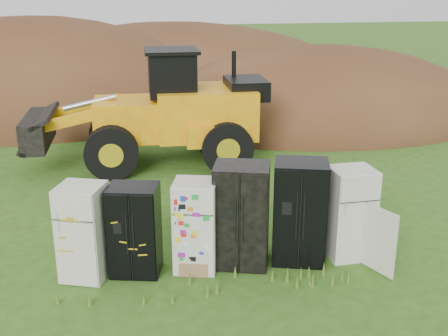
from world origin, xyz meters
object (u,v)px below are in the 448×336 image
at_px(fridge_black_side, 135,230).
at_px(wheel_loader, 144,109).
at_px(fridge_open_door, 350,213).
at_px(fridge_sticker, 196,226).
at_px(fridge_dark_mid, 241,215).
at_px(fridge_leftmost, 84,232).
at_px(fridge_black_right, 300,212).

bearing_deg(fridge_black_side, wheel_loader, 99.23).
relative_size(fridge_open_door, wheel_loader, 0.26).
bearing_deg(fridge_sticker, wheel_loader, 110.64).
bearing_deg(fridge_sticker, fridge_dark_mid, 18.26).
bearing_deg(wheel_loader, fridge_leftmost, -100.90).
relative_size(fridge_black_side, fridge_dark_mid, 0.86).
distance_m(fridge_sticker, wheel_loader, 6.56).
distance_m(fridge_black_right, wheel_loader, 7.01).
bearing_deg(fridge_sticker, fridge_black_side, -167.62).
distance_m(fridge_black_right, fridge_open_door, 1.00).
xyz_separation_m(fridge_dark_mid, fridge_open_door, (2.11, -0.06, -0.09)).
relative_size(fridge_black_side, fridge_sticker, 0.98).
distance_m(fridge_leftmost, fridge_black_side, 0.90).
bearing_deg(fridge_black_right, fridge_leftmost, -163.97).
bearing_deg(fridge_dark_mid, wheel_loader, 119.78).
relative_size(fridge_dark_mid, fridge_open_door, 1.10).
xyz_separation_m(fridge_open_door, wheel_loader, (-3.62, 6.49, 0.76)).
xyz_separation_m(fridge_black_side, wheel_loader, (0.46, 6.43, 0.82)).
height_order(fridge_black_side, fridge_black_right, fridge_black_right).
relative_size(fridge_black_side, fridge_open_door, 0.94).
distance_m(fridge_dark_mid, fridge_open_door, 2.12).
height_order(fridge_leftmost, fridge_open_door, fridge_open_door).
bearing_deg(fridge_black_side, fridge_sticker, 10.74).
xyz_separation_m(fridge_leftmost, fridge_black_side, (0.90, -0.00, -0.04)).
relative_size(fridge_sticker, fridge_open_door, 0.96).
relative_size(fridge_leftmost, fridge_black_right, 0.89).
bearing_deg(fridge_black_right, fridge_open_door, 15.57).
bearing_deg(fridge_black_side, fridge_dark_mid, 13.32).
distance_m(fridge_black_side, fridge_dark_mid, 1.97).
relative_size(fridge_dark_mid, fridge_black_right, 0.99).
height_order(fridge_black_side, fridge_sticker, fridge_sticker).
distance_m(fridge_leftmost, fridge_sticker, 2.00).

